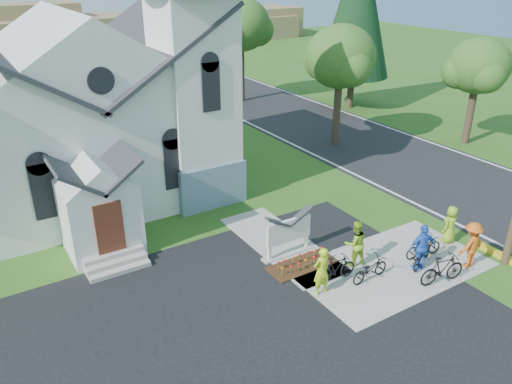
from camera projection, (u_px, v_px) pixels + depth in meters
ground at (370, 287)px, 17.07m from camera, size 120.00×120.00×0.00m
road at (323, 128)px, 33.42m from camera, size 8.00×90.00×0.02m
sidewalk at (391, 267)px, 18.17m from camera, size 7.00×4.00×0.05m
church at (89, 84)px, 21.85m from camera, size 12.35×12.00×13.00m
church_sign at (289, 231)px, 18.53m from camera, size 2.20×0.40×1.70m
flower_bed at (302, 265)px, 18.26m from camera, size 2.60×1.10×0.07m
tree_road_near at (341, 57)px, 28.20m from camera, size 4.00×4.00×7.05m
tree_road_mid at (241, 25)px, 37.44m from camera, size 4.40×4.40×7.80m
tree_road_far at (479, 66)px, 28.72m from camera, size 3.60×3.60×6.30m
conifer at (358, 4)px, 35.02m from camera, size 5.20×5.20×12.40m
distant_hills at (69, 33)px, 61.14m from camera, size 61.00×10.00×5.60m
cyclist_0 at (321, 271)px, 16.36m from camera, size 0.63×0.41×1.73m
bike_0 at (370, 269)px, 17.23m from camera, size 1.64×0.65×0.85m
cyclist_1 at (355, 243)px, 17.94m from camera, size 0.98×0.84×1.76m
bike_1 at (336, 268)px, 17.19m from camera, size 1.60×0.56×0.95m
cyclist_2 at (422, 247)px, 17.63m from camera, size 1.13×0.68×1.79m
bike_2 at (423, 247)px, 18.59m from camera, size 1.64×0.76×0.83m
cyclist_3 at (471, 245)px, 17.83m from camera, size 1.15×0.68×1.76m
bike_3 at (442, 269)px, 17.02m from camera, size 1.86×0.82×1.08m
cyclist_4 at (450, 224)px, 19.45m from camera, size 0.80×0.58×1.53m
bike_4 at (422, 254)px, 18.10m from camera, size 1.79×1.20×0.89m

